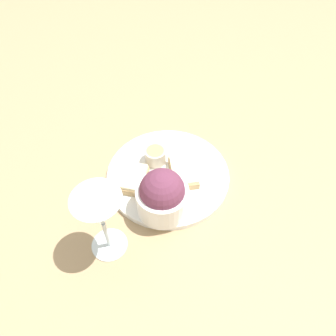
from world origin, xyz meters
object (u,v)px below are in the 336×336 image
Objects in this scene: cheese_toast_far at (132,178)px; wine_glass at (100,214)px; cheese_toast_near at (183,171)px; sauce_ramekin at (155,155)px; salad_bowl at (162,195)px.

wine_glass is (-0.15, 0.05, 0.10)m from cheese_toast_far.
cheese_toast_near is 0.26m from wine_glass.
sauce_ramekin is 0.08m from cheese_toast_near.
wine_glass reaches higher than sauce_ramekin.
salad_bowl is 0.11m from cheese_toast_far.
sauce_ramekin is at bearing -42.40° from cheese_toast_far.
salad_bowl is 1.15× the size of cheese_toast_near.
cheese_toast_near and cheese_toast_far have the same top height.
salad_bowl reaches higher than cheese_toast_near.
cheese_toast_near is at bearing -30.81° from salad_bowl.
cheese_toast_near is at bearing -83.41° from cheese_toast_far.
cheese_toast_near is 1.03× the size of cheese_toast_far.
salad_bowl reaches higher than sauce_ramekin.
wine_glass is at bearing 163.09° from cheese_toast_far.
salad_bowl is at bearing 149.19° from cheese_toast_near.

